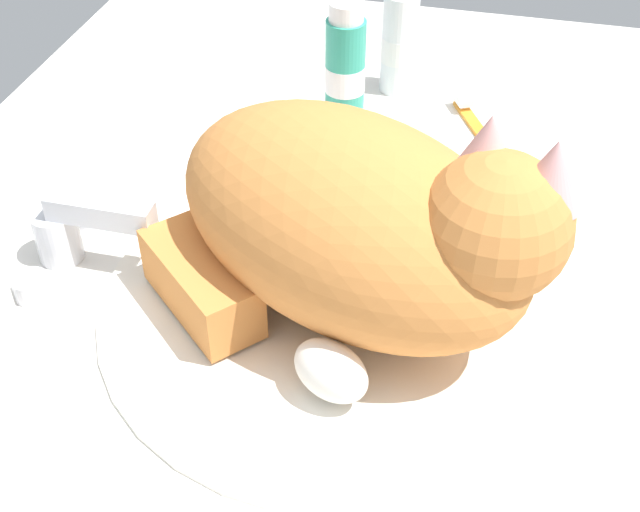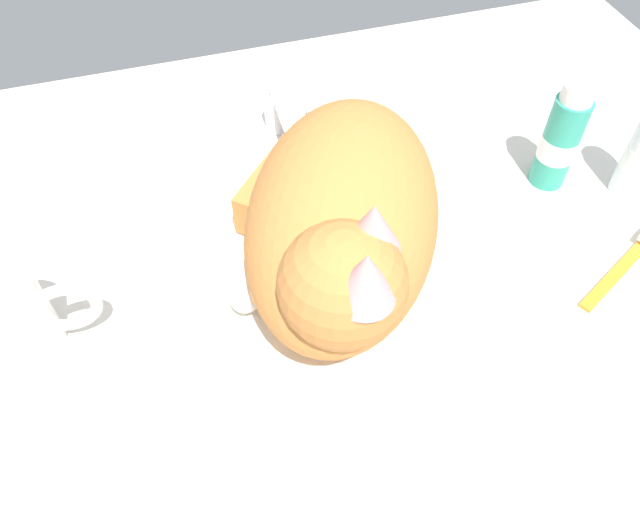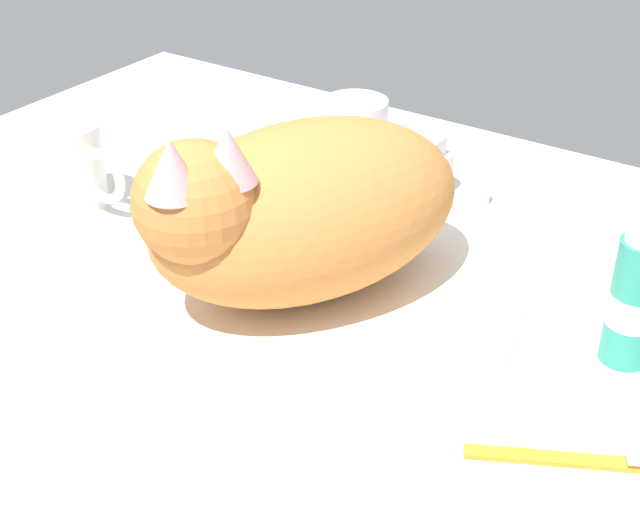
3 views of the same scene
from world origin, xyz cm
name	(u,v)px [view 3 (image 3 of 3)]	position (x,y,z in cm)	size (l,w,h in cm)	color
ground_plane	(309,305)	(0.00, 0.00, -1.50)	(110.00, 82.50, 3.00)	silver
sink_basin	(309,287)	(0.00, 0.00, 0.35)	(37.43, 37.43, 0.70)	white
faucet	(431,170)	(0.00, 22.41, 2.81)	(12.40, 10.34, 6.39)	silver
cat	(293,209)	(-0.65, -1.18, 8.53)	(27.18, 32.66, 17.74)	#D17F3D
coffee_mug	(73,165)	(-29.19, 0.22, 4.38)	(11.24, 7.09, 8.75)	white
rinse_cup	(355,131)	(-11.00, 25.07, 3.62)	(7.19, 7.19, 7.23)	white
soap_dish	(268,143)	(-21.20, 22.37, 0.60)	(9.00, 6.40, 1.20)	white
soap_bar	(268,128)	(-21.20, 22.37, 2.45)	(6.18, 4.82, 2.50)	silver
toothpaste_bottle	(635,297)	(26.09, 5.96, 5.78)	(3.93, 3.93, 12.45)	teal
toothbrush	(574,457)	(27.08, -7.41, 0.53)	(12.19, 7.13, 1.60)	orange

